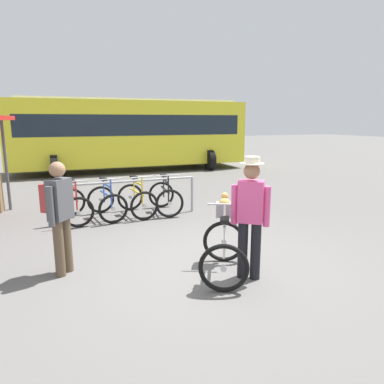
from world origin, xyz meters
TOP-DOWN VIEW (x-y plane):
  - ground_plane at (0.00, 0.00)m, footprint 80.00×80.00m
  - bike_rack_rail at (-0.61, 3.14)m, footprint 3.21×0.08m
  - racked_bike_red at (-1.77, 3.31)m, footprint 0.75×1.16m
  - racked_bike_blue at (-1.07, 3.32)m, footprint 0.79×1.17m
  - racked_bike_yellow at (-0.37, 3.32)m, footprint 0.76×1.16m
  - racked_bike_black at (0.33, 3.33)m, footprint 0.78×1.18m
  - featured_bicycle at (0.06, -0.28)m, footprint 1.09×1.26m
  - person_with_featured_bike at (0.28, -0.60)m, footprint 0.44×0.38m
  - pedestrian_with_backpack at (-2.13, 0.56)m, footprint 0.46×0.47m
  - bus_distant at (1.24, 10.92)m, footprint 10.05×3.55m

SIDE VIEW (x-z plane):
  - ground_plane at x=0.00m, z-range 0.00..0.00m
  - racked_bike_black at x=0.33m, z-range -0.12..0.86m
  - racked_bike_red at x=-1.77m, z-range -0.12..0.86m
  - racked_bike_blue at x=-1.07m, z-range -0.12..0.86m
  - racked_bike_yellow at x=-0.37m, z-range -0.12..0.86m
  - featured_bicycle at x=0.06m, z-range -0.06..1.03m
  - bike_rack_rail at x=-0.61m, z-range 0.23..1.10m
  - pedestrian_with_backpack at x=-2.13m, z-range 0.12..1.76m
  - person_with_featured_bike at x=0.28m, z-range 0.09..1.81m
  - bus_distant at x=1.24m, z-range 0.20..3.28m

